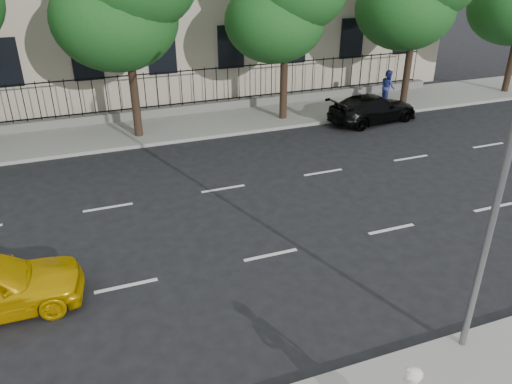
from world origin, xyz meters
TOP-DOWN VIEW (x-y plane):
  - ground at (0.00, 0.00)m, footprint 120.00×120.00m
  - far_sidewalk at (0.00, 14.00)m, footprint 60.00×4.00m
  - lane_markings at (0.00, 4.75)m, footprint 49.60×4.62m
  - iron_fence at (0.00, 15.70)m, footprint 30.00×0.50m
  - street_light at (2.50, -1.77)m, footprint 0.25×3.32m
  - black_sedan at (9.00, 11.50)m, footprint 4.83×2.48m
  - pedestrian_far at (11.16, 13.54)m, footprint 0.82×0.97m

SIDE VIEW (x-z plane):
  - ground at x=0.00m, z-range 0.00..0.00m
  - lane_markings at x=0.00m, z-range 0.00..0.01m
  - far_sidewalk at x=0.00m, z-range 0.00..0.15m
  - iron_fence at x=0.00m, z-range -0.45..1.75m
  - black_sedan at x=9.00m, z-range 0.00..1.34m
  - pedestrian_far at x=11.16m, z-range 0.15..1.92m
  - street_light at x=2.50m, z-range 1.12..9.17m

